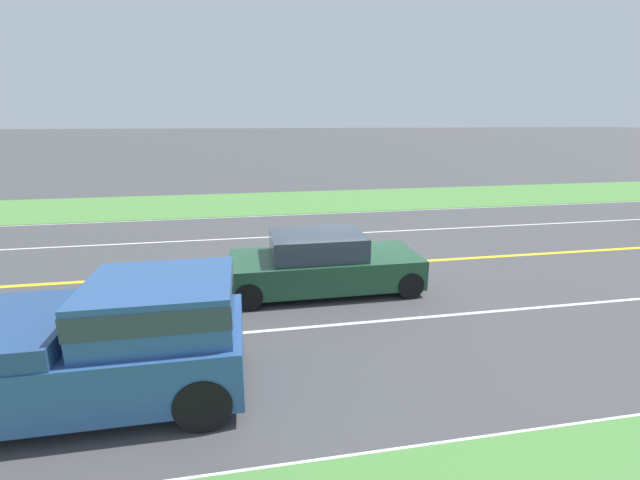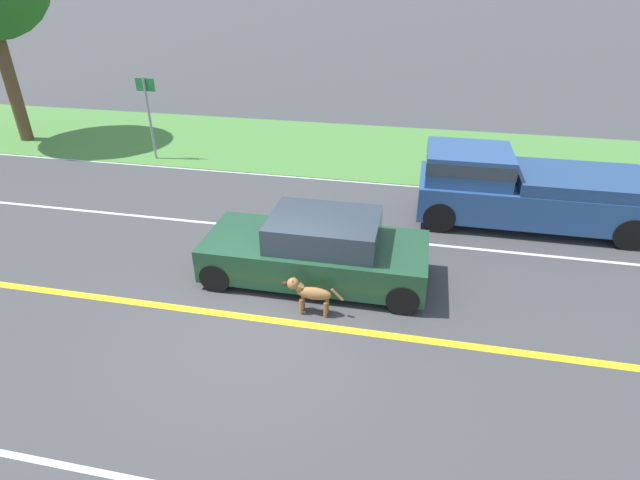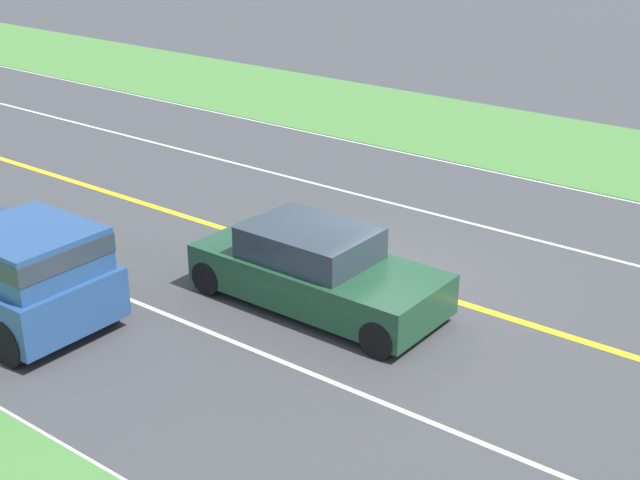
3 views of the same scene
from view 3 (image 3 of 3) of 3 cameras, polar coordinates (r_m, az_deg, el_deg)
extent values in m
plane|color=#424244|center=(16.67, 4.87, -2.73)|extent=(400.00, 400.00, 0.00)
cube|color=yellow|center=(16.66, 4.87, -2.72)|extent=(0.18, 160.00, 0.01)
cube|color=white|center=(12.18, -13.98, -13.99)|extent=(0.14, 160.00, 0.01)
cube|color=white|center=(22.47, 14.68, 3.47)|extent=(0.14, 160.00, 0.01)
cube|color=white|center=(14.17, -2.94, -7.58)|extent=(0.10, 160.00, 0.01)
cube|color=white|center=(19.47, 10.50, 0.84)|extent=(0.10, 160.00, 0.01)
cube|color=#4C843D|center=(25.14, 17.46, 5.24)|extent=(6.00, 160.00, 0.03)
cube|color=#1E472D|center=(15.57, -0.11, -2.43)|extent=(1.88, 4.52, 0.71)
cube|color=#2D3842|center=(15.42, -0.64, -0.14)|extent=(1.61, 2.17, 0.55)
cylinder|color=black|center=(14.09, 3.77, -6.34)|extent=(0.22, 0.63, 0.63)
cylinder|color=black|center=(16.20, -7.16, -2.40)|extent=(0.22, 0.63, 0.63)
cylinder|color=black|center=(15.38, 7.33, -3.85)|extent=(0.22, 0.63, 0.63)
cylinder|color=black|center=(17.33, -3.25, -0.51)|extent=(0.22, 0.63, 0.63)
ellipsoid|color=olive|center=(16.61, 1.80, -1.04)|extent=(0.22, 0.66, 0.24)
cylinder|color=olive|center=(16.55, 2.28, -2.22)|extent=(0.07, 0.07, 0.33)
cylinder|color=olive|center=(16.80, 1.00, -1.81)|extent=(0.07, 0.07, 0.33)
cylinder|color=olive|center=(16.66, 2.58, -2.05)|extent=(0.07, 0.07, 0.33)
cylinder|color=olive|center=(16.91, 1.30, -1.65)|extent=(0.07, 0.07, 0.33)
cylinder|color=olive|center=(16.42, 2.59, -0.97)|extent=(0.14, 0.18, 0.18)
sphere|color=olive|center=(16.34, 2.93, -0.87)|extent=(0.23, 0.23, 0.22)
ellipsoid|color=#331E14|center=(16.26, 3.37, -1.06)|extent=(0.10, 0.11, 0.09)
cone|color=brown|center=(16.26, 2.78, -0.66)|extent=(0.07, 0.07, 0.10)
cone|color=brown|center=(16.36, 3.03, -0.52)|extent=(0.07, 0.07, 0.10)
cylinder|color=olive|center=(16.84, 0.61, -0.56)|extent=(0.05, 0.25, 0.25)
cube|color=#284C84|center=(15.07, -18.10, -0.63)|extent=(1.81, 2.03, 0.73)
cube|color=#2D3842|center=(15.02, -18.15, -0.25)|extent=(1.83, 2.05, 0.32)
cylinder|color=black|center=(14.62, -19.25, -6.20)|extent=(0.22, 0.78, 0.78)
cylinder|color=black|center=(15.56, -13.58, -3.69)|extent=(0.22, 0.78, 0.78)
camera|label=1|loc=(11.05, -41.80, 0.27)|focal=24.00mm
camera|label=2|loc=(22.41, 10.15, 18.96)|focal=28.00mm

